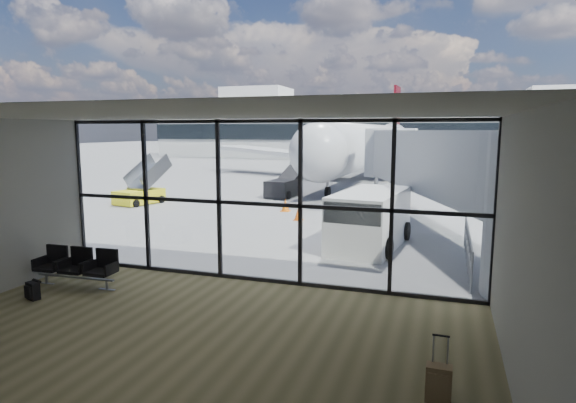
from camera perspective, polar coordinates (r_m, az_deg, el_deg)
The scene contains 22 objects.
ground at distance 52.50m, azimuth 13.00°, elevation 3.64°, with size 220.00×220.00×0.00m, color slate.
lounge_shell at distance 8.91m, azimuth -15.08°, elevation -1.84°, with size 12.02×8.01×4.51m.
glass_curtain_wall at distance 13.19m, azimuth -3.51°, elevation -0.08°, with size 12.10×0.12×4.50m.
jet_bridge at distance 19.23m, azimuth 18.44°, elevation 3.72°, with size 8.00×16.50×4.33m.
apron_railing at distance 16.01m, azimuth 20.59°, elevation -4.66°, with size 0.06×5.46×1.11m.
far_terminal at distance 74.28m, azimuth 14.29°, elevation 8.19°, with size 80.00×12.20×11.00m.
tree_0 at distance 97.78m, azimuth -12.45°, elevation 8.50°, with size 4.95×4.95×7.12m.
tree_1 at distance 94.86m, azimuth -9.31°, elevation 8.96°, with size 5.61×5.61×8.07m.
tree_2 at distance 92.25m, azimuth -5.96°, elevation 9.43°, with size 6.27×6.27×9.03m.
tree_3 at distance 89.94m, azimuth -2.43°, elevation 8.71°, with size 4.95×4.95×7.12m.
tree_4 at distance 88.00m, azimuth 1.27°, elevation 9.12°, with size 5.61×5.61×8.07m.
tree_5 at distance 86.44m, azimuth 5.13°, elevation 9.52°, with size 6.27×6.27×9.03m.
seating_row at distance 14.35m, azimuth -23.61°, elevation -6.89°, with size 2.35×0.77×1.04m.
backpack at distance 13.75m, azimuth -28.01°, elevation -9.31°, with size 0.38×0.37×0.50m.
suitcase at distance 8.28m, azimuth 17.42°, elevation -19.89°, with size 0.40×0.30×1.06m.
airliner at distance 43.85m, azimuth 9.78°, elevation 6.56°, with size 31.41×36.37×9.37m.
service_van at distance 17.62m, azimuth 9.62°, elevation -2.02°, with size 2.67×4.83×2.02m.
belt_loader at distance 30.81m, azimuth -0.40°, elevation 1.79°, with size 1.84×4.16×1.87m.
mobile_stairs at distance 28.98m, azimuth -17.10°, elevation 0.81°, with size 2.18×3.43×2.24m.
traffic_cone_a at distance 25.14m, azimuth -0.29°, elevation -0.45°, with size 0.46×0.46×0.66m.
traffic_cone_b at distance 22.67m, azimuth 1.26°, elevation -1.48°, with size 0.44×0.44×0.62m.
traffic_cone_c at distance 28.10m, azimuth 13.96°, elevation 0.14°, with size 0.39×0.39×0.55m.
Camera 1 is at (4.87, -12.11, 4.20)m, focal length 30.00 mm.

